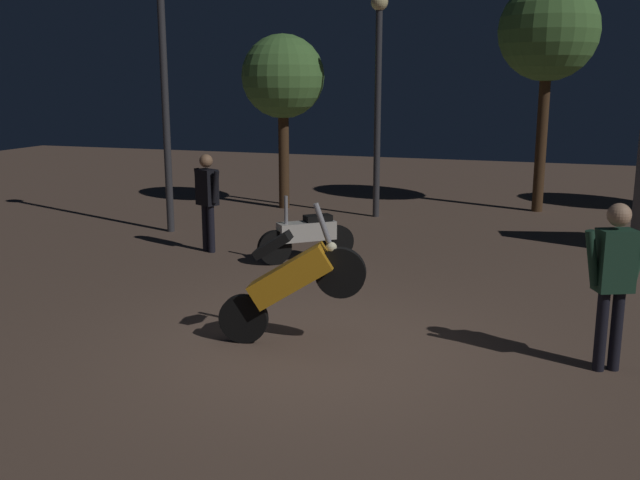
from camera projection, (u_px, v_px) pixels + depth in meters
ground_plane at (318, 350)px, 8.00m from camera, size 40.00×40.00×0.00m
motorcycle_orange_foreground at (291, 281)px, 8.00m from camera, size 1.65×0.46×1.63m
motorcycle_white_parked_left at (307, 235)px, 11.81m from camera, size 1.32×1.16×1.11m
person_rider_beside at (207, 194)px, 12.36m from camera, size 0.64×0.37×1.69m
person_bystander_far at (614, 272)px, 7.23m from camera, size 0.65×0.37×1.74m
streetlamp_near at (378, 76)px, 15.14m from camera, size 0.36×0.36×4.65m
streetlamp_far at (163, 61)px, 13.54m from camera, size 0.36×0.36×5.14m
tree_left_bg at (548, 33)px, 15.59m from camera, size 2.15×2.15×5.02m
tree_center_bg at (283, 78)px, 16.24m from camera, size 1.87×1.87×3.92m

